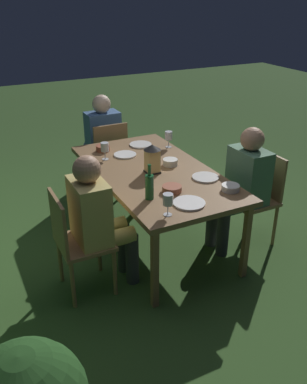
% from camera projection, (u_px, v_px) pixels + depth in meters
% --- Properties ---
extents(ground_plane, '(16.00, 16.00, 0.00)m').
position_uv_depth(ground_plane, '(153.00, 239.00, 4.14)').
color(ground_plane, '#385B28').
extents(dining_table, '(1.86, 0.98, 0.74)m').
position_uv_depth(dining_table, '(153.00, 175.00, 3.84)').
color(dining_table, olive).
rests_on(dining_table, ground).
extents(chair_side_left_a, '(0.42, 0.40, 0.87)m').
position_uv_depth(chair_side_left_a, '(257.00, 194.00, 3.94)').
color(chair_side_left_a, '#937047').
rests_on(chair_side_left_a, ground).
extents(person_in_green, '(0.38, 0.47, 1.15)m').
position_uv_depth(person_in_green, '(242.00, 183.00, 3.80)').
color(person_in_green, '#4C7A5B').
rests_on(person_in_green, ground).
extents(chair_head_far, '(0.40, 0.42, 0.87)m').
position_uv_depth(chair_head_far, '(108.00, 154.00, 4.87)').
color(chair_head_far, '#937047').
rests_on(chair_head_far, ground).
extents(person_in_blue, '(0.48, 0.38, 1.15)m').
position_uv_depth(person_in_blue, '(101.00, 137.00, 4.96)').
color(person_in_blue, '#426699').
rests_on(person_in_blue, ground).
extents(chair_side_right_a, '(0.42, 0.40, 0.87)m').
position_uv_depth(chair_side_right_a, '(75.00, 239.00, 3.23)').
color(chair_side_right_a, '#937047').
rests_on(chair_side_right_a, ground).
extents(person_in_mustard, '(0.38, 0.47, 1.15)m').
position_uv_depth(person_in_mustard, '(98.00, 216.00, 3.24)').
color(person_in_mustard, tan).
rests_on(person_in_mustard, ground).
extents(lantern_centerpiece, '(0.15, 0.15, 0.27)m').
position_uv_depth(lantern_centerpiece, '(152.00, 157.00, 3.70)').
color(lantern_centerpiece, black).
rests_on(lantern_centerpiece, dining_table).
extents(green_bottle_on_table, '(0.07, 0.07, 0.29)m').
position_uv_depth(green_bottle_on_table, '(149.00, 186.00, 3.25)').
color(green_bottle_on_table, '#1E5B2D').
rests_on(green_bottle_on_table, dining_table).
extents(wine_glass_a, '(0.08, 0.08, 0.17)m').
position_uv_depth(wine_glass_a, '(105.00, 148.00, 4.00)').
color(wine_glass_a, silver).
rests_on(wine_glass_a, dining_table).
extents(wine_glass_b, '(0.08, 0.08, 0.17)m').
position_uv_depth(wine_glass_b, '(169.00, 136.00, 4.31)').
color(wine_glass_b, silver).
rests_on(wine_glass_b, dining_table).
extents(wine_glass_c, '(0.08, 0.08, 0.17)m').
position_uv_depth(wine_glass_c, '(168.00, 201.00, 3.02)').
color(wine_glass_c, silver).
rests_on(wine_glass_c, dining_table).
extents(plate_a, '(0.22, 0.22, 0.01)m').
position_uv_depth(plate_a, '(125.00, 155.00, 4.15)').
color(plate_a, white).
rests_on(plate_a, dining_table).
extents(plate_b, '(0.25, 0.25, 0.01)m').
position_uv_depth(plate_b, '(189.00, 203.00, 3.22)').
color(plate_b, white).
rests_on(plate_b, dining_table).
extents(plate_c, '(0.23, 0.23, 0.01)m').
position_uv_depth(plate_c, '(141.00, 145.00, 4.41)').
color(plate_c, white).
rests_on(plate_c, dining_table).
extents(plate_d, '(0.23, 0.23, 0.01)m').
position_uv_depth(plate_d, '(205.00, 177.00, 3.65)').
color(plate_d, silver).
rests_on(plate_d, dining_table).
extents(bowl_olives, '(0.14, 0.14, 0.06)m').
position_uv_depth(bowl_olives, '(103.00, 148.00, 4.25)').
color(bowl_olives, '#9E5138').
rests_on(bowl_olives, dining_table).
extents(bowl_bread, '(0.14, 0.14, 0.06)m').
position_uv_depth(bowl_bread, '(170.00, 162.00, 3.91)').
color(bowl_bread, silver).
rests_on(bowl_bread, dining_table).
extents(bowl_salad, '(0.16, 0.16, 0.05)m').
position_uv_depth(bowl_salad, '(172.00, 189.00, 3.41)').
color(bowl_salad, '#9E5138').
rests_on(bowl_salad, dining_table).
extents(bowl_dip, '(0.15, 0.15, 0.05)m').
position_uv_depth(bowl_dip, '(231.00, 188.00, 3.43)').
color(bowl_dip, silver).
rests_on(bowl_dip, dining_table).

